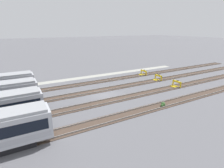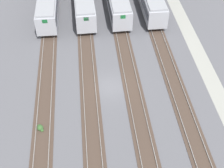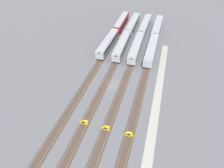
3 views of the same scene
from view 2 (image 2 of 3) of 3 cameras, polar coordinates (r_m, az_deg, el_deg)
The scene contains 7 objects.
ground_plane at distance 37.11m, azimuth -0.21°, elevation -0.55°, with size 400.00×400.00×0.00m, color #5B5B60.
service_walkway at distance 39.90m, azimuth 17.66°, elevation 0.79°, with size 54.00×2.00×0.01m, color #9E9E93.
rail_track_nearest at distance 38.39m, azimuth 11.28°, elevation 0.36°, with size 90.00×2.23×0.21m.
rail_track_near_inner at distance 37.34m, azimuth 3.70°, elevation -0.21°, with size 90.00×2.24×0.21m.
rail_track_middle at distance 36.98m, azimuth -4.17°, elevation -0.79°, with size 90.00×2.24×0.21m.
rail_track_far_inner at distance 37.33m, azimuth -12.04°, elevation -1.36°, with size 90.00×2.23×0.21m.
weed_clump at distance 33.64m, azimuth -12.98°, elevation -7.81°, with size 0.92×0.70×0.64m.
Camera 2 is at (-26.05, 2.59, 26.30)m, focal length 50.00 mm.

